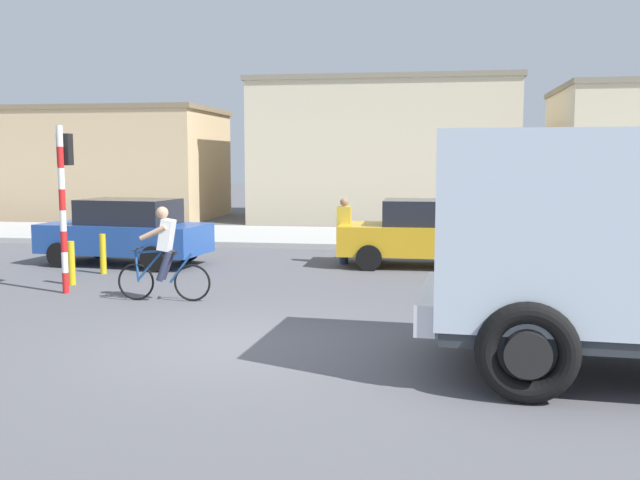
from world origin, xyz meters
TOP-DOWN VIEW (x-y plane):
  - ground_plane at (0.00, 0.00)m, footprint 120.00×120.00m
  - sidewalk_far at (0.00, 12.89)m, footprint 80.00×5.00m
  - cyclist at (-2.21, 2.77)m, footprint 1.73×0.50m
  - traffic_light_pole at (-4.37, 3.23)m, footprint 0.24×0.43m
  - car_red_near at (2.41, 7.68)m, footprint 4.03×1.93m
  - car_white_mid at (-4.79, 6.83)m, footprint 4.17×2.22m
  - pedestrian_near_kerb at (0.44, 7.77)m, footprint 0.34×0.22m
  - bollard_near at (-4.70, 4.02)m, footprint 0.14×0.14m
  - bollard_far at (-4.70, 5.42)m, footprint 0.14×0.14m
  - building_corner_left at (-12.26, 19.77)m, footprint 11.22×5.89m
  - building_mid_block at (0.55, 20.83)m, footprint 10.53×7.35m

SIDE VIEW (x-z plane):
  - ground_plane at x=0.00m, z-range 0.00..0.00m
  - sidewalk_far at x=0.00m, z-range 0.00..0.16m
  - bollard_near at x=-4.70m, z-range 0.00..0.90m
  - bollard_far at x=-4.70m, z-range 0.00..0.90m
  - car_red_near at x=2.41m, z-range 0.02..1.62m
  - car_white_mid at x=-4.79m, z-range 0.02..1.62m
  - pedestrian_near_kerb at x=0.44m, z-range 0.04..1.66m
  - cyclist at x=-2.21m, z-range 0.00..1.72m
  - traffic_light_pole at x=-4.37m, z-range 0.47..3.67m
  - building_corner_left at x=-12.26m, z-range 0.00..4.70m
  - building_mid_block at x=0.55m, z-range 0.00..5.71m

